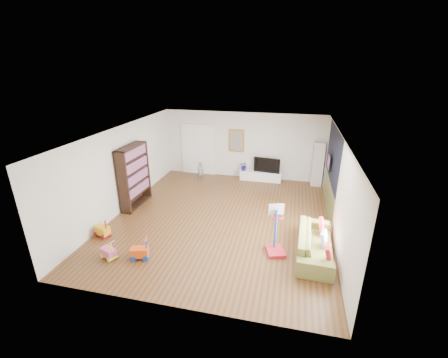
% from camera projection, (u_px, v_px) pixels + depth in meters
% --- Properties ---
extents(floor, '(6.50, 7.50, 0.00)m').
position_uv_depth(floor, '(221.00, 218.00, 9.32)').
color(floor, brown).
rests_on(floor, ground).
extents(ceiling, '(6.50, 7.50, 0.00)m').
position_uv_depth(ceiling, '(221.00, 132.00, 8.34)').
color(ceiling, white).
rests_on(ceiling, ground).
extents(wall_back, '(6.50, 0.00, 2.70)m').
position_uv_depth(wall_back, '(243.00, 145.00, 12.23)').
color(wall_back, silver).
rests_on(wall_back, ground).
extents(wall_front, '(6.50, 0.00, 2.70)m').
position_uv_depth(wall_front, '(172.00, 250.00, 5.43)').
color(wall_front, silver).
rests_on(wall_front, ground).
extents(wall_left, '(0.00, 7.50, 2.70)m').
position_uv_depth(wall_left, '(122.00, 169.00, 9.52)').
color(wall_left, white).
rests_on(wall_left, ground).
extents(wall_right, '(0.00, 7.50, 2.70)m').
position_uv_depth(wall_right, '(337.00, 187.00, 8.14)').
color(wall_right, silver).
rests_on(wall_right, ground).
extents(navy_accent, '(0.01, 3.20, 1.70)m').
position_uv_depth(navy_accent, '(333.00, 155.00, 9.23)').
color(navy_accent, black).
rests_on(navy_accent, wall_right).
extents(olive_wainscot, '(0.01, 3.20, 1.00)m').
position_uv_depth(olive_wainscot, '(328.00, 195.00, 9.72)').
color(olive_wainscot, brown).
rests_on(olive_wainscot, wall_right).
extents(doorway, '(1.45, 0.06, 2.10)m').
position_uv_depth(doorway, '(198.00, 150.00, 12.71)').
color(doorway, white).
rests_on(doorway, ground).
extents(painting_back, '(0.62, 0.06, 0.92)m').
position_uv_depth(painting_back, '(237.00, 141.00, 12.17)').
color(painting_back, gold).
rests_on(painting_back, wall_back).
extents(artwork_right, '(0.04, 0.56, 0.46)m').
position_uv_depth(artwork_right, '(329.00, 162.00, 9.53)').
color(artwork_right, '#7F3F8C').
rests_on(artwork_right, wall_right).
extents(media_console, '(1.66, 0.43, 0.39)m').
position_uv_depth(media_console, '(261.00, 176.00, 12.24)').
color(media_console, white).
rests_on(media_console, ground).
extents(tall_cabinet, '(0.40, 0.40, 1.73)m').
position_uv_depth(tall_cabinet, '(318.00, 164.00, 11.54)').
color(tall_cabinet, silver).
rests_on(tall_cabinet, ground).
extents(bookshelf, '(0.40, 1.42, 2.06)m').
position_uv_depth(bookshelf, '(134.00, 176.00, 9.82)').
color(bookshelf, black).
rests_on(bookshelf, ground).
extents(sofa, '(0.93, 2.19, 0.63)m').
position_uv_depth(sofa, '(315.00, 243.00, 7.46)').
color(sofa, olive).
rests_on(sofa, ground).
extents(basketball_hoop, '(0.58, 0.65, 1.29)m').
position_uv_depth(basketball_hoop, '(277.00, 231.00, 7.37)').
color(basketball_hoop, red).
rests_on(basketball_hoop, ground).
extents(ride_on_yellow, '(0.47, 0.37, 0.55)m').
position_uv_depth(ride_on_yellow, '(102.00, 227.00, 8.26)').
color(ride_on_yellow, gold).
rests_on(ride_on_yellow, ground).
extents(ride_on_orange, '(0.47, 0.37, 0.56)m').
position_uv_depth(ride_on_orange, '(139.00, 249.00, 7.30)').
color(ride_on_orange, '#EF5113').
rests_on(ride_on_orange, ground).
extents(ride_on_pink, '(0.44, 0.36, 0.51)m').
position_uv_depth(ride_on_pink, '(108.00, 249.00, 7.32)').
color(ride_on_pink, '#D65984').
rests_on(ride_on_pink, ground).
extents(child, '(0.36, 0.32, 0.81)m').
position_uv_depth(child, '(200.00, 171.00, 12.10)').
color(child, slate).
rests_on(child, ground).
extents(tv, '(1.06, 0.27, 0.61)m').
position_uv_depth(tv, '(267.00, 164.00, 12.03)').
color(tv, black).
rests_on(tv, media_console).
extents(vase_plant, '(0.40, 0.36, 0.37)m').
position_uv_depth(vase_plant, '(244.00, 166.00, 12.22)').
color(vase_plant, '#180C87').
rests_on(vase_plant, media_console).
extents(pillow_left, '(0.13, 0.36, 0.35)m').
position_uv_depth(pillow_left, '(328.00, 253.00, 6.78)').
color(pillow_left, '#AE2429').
rests_on(pillow_left, sofa).
extents(pillow_center, '(0.18, 0.36, 0.34)m').
position_uv_depth(pillow_center, '(324.00, 238.00, 7.34)').
color(pillow_center, silver).
rests_on(pillow_center, sofa).
extents(pillow_right, '(0.14, 0.38, 0.37)m').
position_uv_depth(pillow_right, '(322.00, 226.00, 7.89)').
color(pillow_right, red).
rests_on(pillow_right, sofa).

